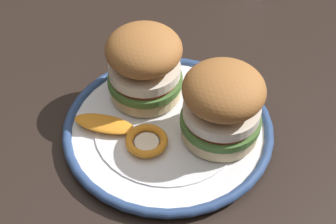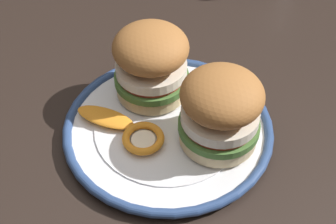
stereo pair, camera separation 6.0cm
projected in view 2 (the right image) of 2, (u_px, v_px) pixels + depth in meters
dining_table at (193, 173)px, 0.71m from camera, size 1.31×0.98×0.73m
dinner_plate at (168, 128)px, 0.64m from camera, size 0.27×0.27×0.02m
sandwich_half_left at (151, 62)px, 0.64m from camera, size 0.13×0.13×0.10m
sandwich_half_right at (221, 109)px, 0.58m from camera, size 0.13×0.13×0.10m
orange_peel_curled at (143, 138)px, 0.61m from camera, size 0.07×0.07×0.01m
orange_peel_strip_long at (105, 117)px, 0.63m from camera, size 0.04×0.08×0.01m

